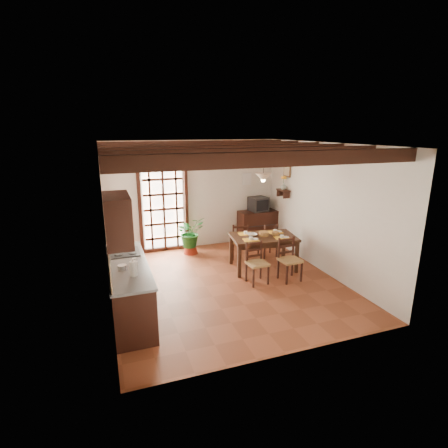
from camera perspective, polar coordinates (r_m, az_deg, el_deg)
name	(u,v)px	position (r m, az deg, el deg)	size (l,w,h in m)	color
ground_plane	(226,283)	(7.29, 0.32, -9.62)	(5.00, 5.00, 0.00)	brown
room_shell	(226,196)	(6.73, 0.34, 4.55)	(4.52, 5.02, 2.81)	silver
ceiling_beams	(226,150)	(6.62, 0.35, 12.00)	(4.50, 4.34, 0.20)	black
french_door	(164,206)	(8.98, -9.85, 2.90)	(1.26, 0.11, 2.32)	white
kitchen_counter	(129,288)	(6.19, -15.22, -10.08)	(0.64, 2.25, 1.38)	black
upper_cabinet	(118,220)	(5.07, -16.97, 0.66)	(0.35, 0.80, 0.70)	black
range_hood	(115,209)	(6.31, -17.30, 2.37)	(0.38, 0.60, 0.54)	white
counter_items	(127,259)	(6.09, -15.61, -5.59)	(0.50, 1.43, 0.25)	black
dining_table	(263,240)	(7.85, 6.44, -2.63)	(1.52, 1.10, 0.77)	#341C11
chair_near_left	(257,270)	(7.24, 5.39, -7.55)	(0.42, 0.40, 0.85)	#AB8149
chair_near_right	(289,267)	(7.46, 10.62, -6.95)	(0.44, 0.42, 0.89)	#AB8149
chair_far_left	(240,247)	(8.53, 2.61, -3.81)	(0.51, 0.49, 0.89)	#AB8149
chair_far_right	(268,246)	(8.73, 7.14, -3.54)	(0.42, 0.40, 0.86)	#AB8149
table_setting	(264,234)	(7.80, 6.47, -1.66)	(1.03, 0.68, 0.10)	yellow
table_bowl	(252,235)	(7.78, 4.59, -1.77)	(0.22, 0.22, 0.05)	white
sideboard	(258,227)	(9.70, 5.52, -0.44)	(1.06, 0.48, 0.90)	black
crt_tv	(258,204)	(9.54, 5.63, 3.25)	(0.51, 0.48, 0.39)	black
fuse_box	(247,179)	(9.56, 3.76, 7.34)	(0.25, 0.03, 0.32)	white
plant_pot	(191,249)	(8.94, -5.48, -4.11)	(0.37, 0.37, 0.22)	maroon
potted_plant	(190,232)	(8.79, -5.56, -1.29)	(1.78, 1.53, 1.99)	#144C19
wall_shelf	(283,192)	(9.10, 9.65, 5.22)	(0.20, 0.42, 0.20)	black
shelf_vase	(284,186)	(9.08, 9.69, 6.09)	(0.15, 0.15, 0.15)	#B2BFB2
shelf_flowers	(284,178)	(9.05, 9.75, 7.38)	(0.14, 0.14, 0.36)	yellow
framed_picture	(287,170)	(9.06, 10.27, 8.60)	(0.03, 0.32, 0.32)	brown
pendant_lamp	(263,176)	(7.62, 6.43, 7.73)	(0.36, 0.36, 0.84)	black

